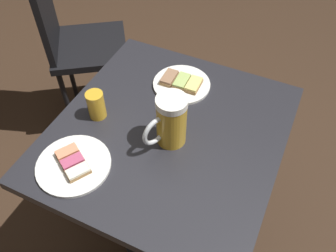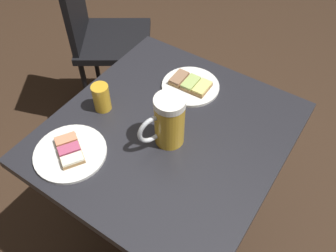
{
  "view_description": "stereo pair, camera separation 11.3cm",
  "coord_description": "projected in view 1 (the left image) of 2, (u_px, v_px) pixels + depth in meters",
  "views": [
    {
      "loc": [
        -0.67,
        -0.31,
        1.61
      ],
      "look_at": [
        0.0,
        0.0,
        0.76
      ],
      "focal_mm": 37.53,
      "sensor_mm": 36.0,
      "label": 1
    },
    {
      "loc": [
        -0.61,
        -0.41,
        1.61
      ],
      "look_at": [
        0.0,
        0.0,
        0.76
      ],
      "focal_mm": 37.53,
      "sensor_mm": 36.0,
      "label": 2
    }
  ],
  "objects": [
    {
      "name": "cafe_table",
      "position": [
        168.0,
        159.0,
        1.26
      ],
      "size": [
        0.78,
        0.73,
        0.74
      ],
      "color": "black",
      "rests_on": "ground_plane"
    },
    {
      "name": "plate_near",
      "position": [
        182.0,
        83.0,
        1.28
      ],
      "size": [
        0.21,
        0.21,
        0.03
      ],
      "color": "white",
      "rests_on": "cafe_table"
    },
    {
      "name": "plate_far",
      "position": [
        73.0,
        164.0,
        1.04
      ],
      "size": [
        0.22,
        0.22,
        0.03
      ],
      "color": "white",
      "rests_on": "cafe_table"
    },
    {
      "name": "ground_plane",
      "position": [
        168.0,
        229.0,
        1.7
      ],
      "size": [
        6.0,
        6.0,
        0.0
      ],
      "primitive_type": "plane",
      "color": "#382619"
    },
    {
      "name": "cafe_chair",
      "position": [
        74.0,
        38.0,
        1.78
      ],
      "size": [
        0.53,
        0.53,
        0.96
      ],
      "rotation": [
        0.0,
        0.0,
        -2.55
      ],
      "color": "black",
      "rests_on": "ground_plane"
    },
    {
      "name": "beer_glass_small",
      "position": [
        96.0,
        105.0,
        1.15
      ],
      "size": [
        0.06,
        0.06,
        0.1
      ],
      "primitive_type": "cylinder",
      "color": "gold",
      "rests_on": "cafe_table"
    },
    {
      "name": "beer_mug",
      "position": [
        170.0,
        121.0,
        1.05
      ],
      "size": [
        0.15,
        0.09,
        0.18
      ],
      "color": "gold",
      "rests_on": "cafe_table"
    }
  ]
}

